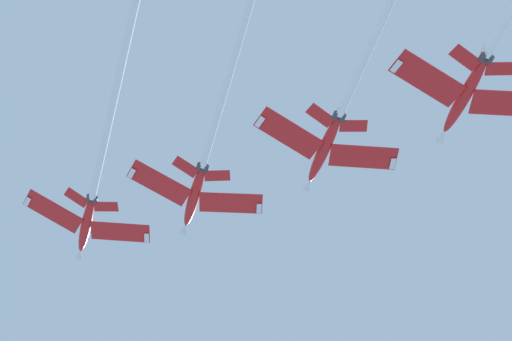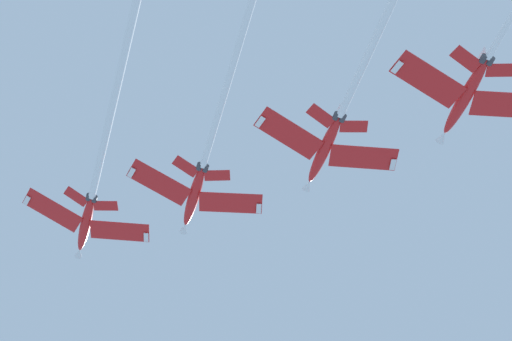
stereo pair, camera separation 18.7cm
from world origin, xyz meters
name	(u,v)px [view 2 (the right image)]	position (x,y,z in m)	size (l,w,h in m)	color
jet_lead	(97,173)	(-0.22, -2.75, 111.25)	(27.05, 40.66, 20.71)	red
jet_second	(212,135)	(-6.80, 14.59, 104.41)	(30.82, 44.95, 23.92)	red
jet_third	(358,77)	(-13.36, 33.99, 99.32)	(29.38, 44.70, 22.85)	red
jet_fourth	(494,47)	(-20.82, 47.91, 94.64)	(27.06, 39.19, 21.71)	red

